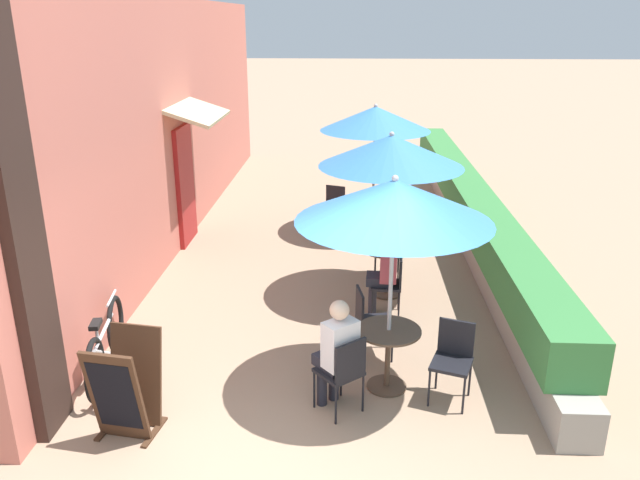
{
  "coord_description": "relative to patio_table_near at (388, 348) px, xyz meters",
  "views": [
    {
      "loc": [
        0.56,
        -4.54,
        3.87
      ],
      "look_at": [
        0.15,
        3.48,
        1.0
      ],
      "focal_mm": 35.0,
      "sensor_mm": 36.0,
      "label": 1
    }
  ],
  "objects": [
    {
      "name": "patio_umbrella_far",
      "position": [
        -0.01,
        5.36,
        1.66
      ],
      "size": [
        2.01,
        2.01,
        2.41
      ],
      "color": "#B7B7BC",
      "rests_on": "ground_plane"
    },
    {
      "name": "ground_plane",
      "position": [
        -0.99,
        -1.46,
        -0.49
      ],
      "size": [
        120.0,
        120.0,
        0.0
      ],
      "primitive_type": "plane",
      "color": "#9E7F66"
    },
    {
      "name": "planter_hedge",
      "position": [
        1.76,
        5.23,
        0.04
      ],
      "size": [
        0.6,
        12.57,
        1.01
      ],
      "color": "gray",
      "rests_on": "ground_plane"
    },
    {
      "name": "cafe_chair_mid_right",
      "position": [
        0.08,
        3.17,
        0.02
      ],
      "size": [
        0.42,
        0.42,
        0.87
      ],
      "rotation": [
        0.0,
        0.0,
        10.93
      ],
      "color": "black",
      "rests_on": "ground_plane"
    },
    {
      "name": "cafe_chair_far_right",
      "position": [
        -0.68,
        5.53,
        0.02
      ],
      "size": [
        0.51,
        0.51,
        0.87
      ],
      "rotation": [
        0.0,
        0.0,
        5.93
      ],
      "color": "black",
      "rests_on": "ground_plane"
    },
    {
      "name": "cafe_chair_near_right",
      "position": [
        -0.2,
        0.67,
        0.02
      ],
      "size": [
        0.46,
        0.46,
        0.87
      ],
      "rotation": [
        0.0,
        0.0,
        11.17
      ],
      "color": "black",
      "rests_on": "ground_plane"
    },
    {
      "name": "cafe_chair_mid_left",
      "position": [
        0.14,
        1.78,
        0.02
      ],
      "size": [
        0.42,
        0.42,
        0.87
      ],
      "rotation": [
        0.0,
        0.0,
        7.79
      ],
      "color": "black",
      "rests_on": "ground_plane"
    },
    {
      "name": "cafe_chair_near_back",
      "position": [
        -0.48,
        -0.5,
        0.02
      ],
      "size": [
        0.56,
        0.56,
        0.87
      ],
      "rotation": [
        0.0,
        0.0,
        13.27
      ],
      "color": "black",
      "rests_on": "ground_plane"
    },
    {
      "name": "menu_board",
      "position": [
        -2.57,
        -0.9,
        0.01
      ],
      "size": [
        0.62,
        0.71,
        1.03
      ],
      "rotation": [
        0.0,
        0.0,
        -0.15
      ],
      "color": "#422819",
      "rests_on": "ground_plane"
    },
    {
      "name": "bicycle_leaning",
      "position": [
        -3.19,
        0.14,
        -0.13
      ],
      "size": [
        0.33,
        1.75,
        0.79
      ],
      "rotation": [
        0.0,
        0.0,
        0.15
      ],
      "color": "black",
      "rests_on": "ground_plane"
    },
    {
      "name": "seated_patron_near_back",
      "position": [
        -0.55,
        -0.42,
        0.2
      ],
      "size": [
        0.5,
        0.51,
        1.25
      ],
      "rotation": [
        0.0,
        0.0,
        13.27
      ],
      "color": "#23232D",
      "rests_on": "ground_plane"
    },
    {
      "name": "patio_umbrella_near",
      "position": [
        -0.0,
        0.0,
        1.66
      ],
      "size": [
        2.01,
        2.01,
        2.41
      ],
      "color": "#B7B7BC",
      "rests_on": "ground_plane"
    },
    {
      "name": "patio_table_near",
      "position": [
        0.0,
        0.0,
        0.0
      ],
      "size": [
        0.7,
        0.7,
        0.71
      ],
      "color": "brown",
      "rests_on": "ground_plane"
    },
    {
      "name": "cafe_facade_wall",
      "position": [
        -3.54,
        5.19,
        1.6
      ],
      "size": [
        0.98,
        13.57,
        4.2
      ],
      "color": "#C66B5B",
      "rests_on": "ground_plane"
    },
    {
      "name": "seated_patron_mid_left",
      "position": [
        0.03,
        1.79,
        0.2
      ],
      "size": [
        0.42,
        0.35,
        1.25
      ],
      "rotation": [
        0.0,
        0.0,
        7.79
      ],
      "color": "#23232D",
      "rests_on": "ground_plane"
    },
    {
      "name": "coffee_cup_far",
      "position": [
        0.11,
        5.4,
        0.27
      ],
      "size": [
        0.07,
        0.07,
        0.09
      ],
      "color": "#B73D3D",
      "rests_on": "patio_table_far"
    },
    {
      "name": "coffee_cup_mid",
      "position": [
        0.21,
        2.45,
        0.27
      ],
      "size": [
        0.07,
        0.07,
        0.09
      ],
      "color": "#B73D3D",
      "rests_on": "patio_table_mid"
    },
    {
      "name": "patio_table_far",
      "position": [
        -0.01,
        5.36,
        0.0
      ],
      "size": [
        0.7,
        0.7,
        0.71
      ],
      "color": "brown",
      "rests_on": "ground_plane"
    },
    {
      "name": "cafe_chair_near_left",
      "position": [
        0.67,
        -0.16,
        0.02
      ],
      "size": [
        0.51,
        0.51,
        0.87
      ],
      "rotation": [
        0.0,
        0.0,
        9.08
      ],
      "color": "black",
      "rests_on": "ground_plane"
    },
    {
      "name": "cafe_chair_far_back",
      "position": [
        0.18,
        4.7,
        0.02
      ],
      "size": [
        0.46,
        0.46,
        0.87
      ],
      "rotation": [
        0.0,
        0.0,
        8.02
      ],
      "color": "black",
      "rests_on": "ground_plane"
    },
    {
      "name": "patio_umbrella_mid",
      "position": [
        0.11,
        2.48,
        1.66
      ],
      "size": [
        2.01,
        2.01,
        2.41
      ],
      "color": "#B7B7BC",
      "rests_on": "ground_plane"
    },
    {
      "name": "cafe_chair_far_left",
      "position": [
        0.47,
        5.86,
        0.02
      ],
      "size": [
        0.56,
        0.56,
        0.87
      ],
      "rotation": [
        0.0,
        0.0,
        3.83
      ],
      "color": "black",
      "rests_on": "ground_plane"
    },
    {
      "name": "patio_table_mid",
      "position": [
        0.11,
        2.48,
        0.0
      ],
      "size": [
        0.7,
        0.7,
        0.71
      ],
      "color": "brown",
      "rests_on": "ground_plane"
    }
  ]
}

